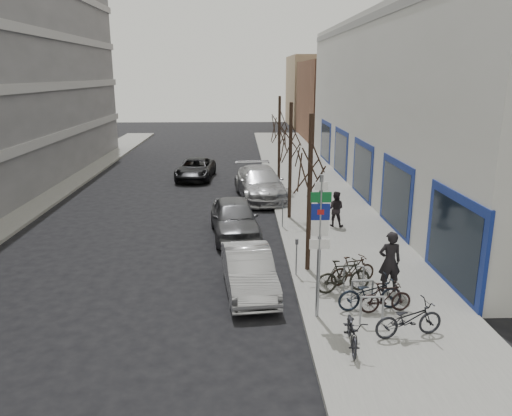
{
  "coord_description": "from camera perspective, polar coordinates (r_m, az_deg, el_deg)",
  "views": [
    {
      "loc": [
        0.27,
        -12.66,
        6.74
      ],
      "look_at": [
        0.85,
        4.87,
        2.0
      ],
      "focal_mm": 35.0,
      "sensor_mm": 36.0,
      "label": 1
    }
  ],
  "objects": [
    {
      "name": "sidewalk_east",
      "position": [
        24.0,
        8.33,
        -1.17
      ],
      "size": [
        5.0,
        70.0,
        0.15
      ],
      "primitive_type": "cube",
      "color": "slate",
      "rests_on": "ground"
    },
    {
      "name": "bike_near_right",
      "position": [
        14.81,
        14.61,
        -9.82
      ],
      "size": [
        1.58,
        0.64,
        0.93
      ],
      "primitive_type": "imported",
      "rotation": [
        0.0,
        0.0,
        1.69
      ],
      "color": "black",
      "rests_on": "sidewalk_east"
    },
    {
      "name": "meter_front",
      "position": [
        16.81,
        4.66,
        -5.19
      ],
      "size": [
        0.1,
        0.08,
        1.27
      ],
      "color": "gray",
      "rests_on": "sidewalk_east"
    },
    {
      "name": "pedestrian_far",
      "position": [
        22.38,
        9.06,
        -0.06
      ],
      "size": [
        0.69,
        0.58,
        1.61
      ],
      "primitive_type": "imported",
      "rotation": [
        0.0,
        0.0,
        2.79
      ],
      "color": "black",
      "rests_on": "sidewalk_east"
    },
    {
      "name": "lane_car",
      "position": [
        33.18,
        -6.92,
        4.46
      ],
      "size": [
        2.58,
        4.96,
        1.34
      ],
      "primitive_type": "imported",
      "rotation": [
        0.0,
        0.0,
        -0.08
      ],
      "color": "black",
      "rests_on": "ground"
    },
    {
      "name": "ground",
      "position": [
        14.34,
        -2.83,
        -12.92
      ],
      "size": [
        120.0,
        120.0,
        0.0
      ],
      "primitive_type": "plane",
      "color": "black",
      "rests_on": "ground"
    },
    {
      "name": "tree_mid",
      "position": [
        22.93,
        3.99,
        8.48
      ],
      "size": [
        1.8,
        1.8,
        5.5
      ],
      "color": "black",
      "rests_on": "ground"
    },
    {
      "name": "tree_far",
      "position": [
        29.37,
        2.7,
        9.95
      ],
      "size": [
        1.8,
        1.8,
        5.5
      ],
      "color": "black",
      "rests_on": "ground"
    },
    {
      "name": "tan_building_far",
      "position": [
        68.98,
        9.4,
        13.05
      ],
      "size": [
        13.0,
        12.0,
        9.0
      ],
      "primitive_type": "cube",
      "color": "#937A5B",
      "rests_on": "ground"
    },
    {
      "name": "bike_mid_curb",
      "position": [
        14.82,
        12.94,
        -9.18
      ],
      "size": [
        1.98,
        0.83,
        1.17
      ],
      "primitive_type": "imported",
      "rotation": [
        0.0,
        0.0,
        1.7
      ],
      "color": "black",
      "rests_on": "sidewalk_east"
    },
    {
      "name": "bike_far_curb",
      "position": [
        13.67,
        17.08,
        -11.73
      ],
      "size": [
        1.93,
        0.91,
        1.14
      ],
      "primitive_type": "imported",
      "rotation": [
        0.0,
        0.0,
        1.77
      ],
      "color": "black",
      "rests_on": "sidewalk_east"
    },
    {
      "name": "meter_mid",
      "position": [
        22.03,
        3.06,
        -0.23
      ],
      "size": [
        0.1,
        0.08,
        1.27
      ],
      "color": "gray",
      "rests_on": "sidewalk_east"
    },
    {
      "name": "pedestrian_near",
      "position": [
        16.01,
        15.03,
        -5.94
      ],
      "size": [
        0.73,
        0.49,
        1.95
      ],
      "primitive_type": "imported",
      "rotation": [
        0.0,
        0.0,
        3.17
      ],
      "color": "black",
      "rests_on": "sidewalk_east"
    },
    {
      "name": "bike_rack",
      "position": [
        15.01,
        12.03,
        -9.13
      ],
      "size": [
        0.66,
        2.26,
        0.83
      ],
      "color": "gray",
      "rests_on": "sidewalk_east"
    },
    {
      "name": "parked_car_back",
      "position": [
        27.68,
        0.48,
        2.85
      ],
      "size": [
        3.16,
        6.18,
        1.72
      ],
      "primitive_type": "imported",
      "rotation": [
        0.0,
        0.0,
        0.13
      ],
      "color": "#A3A3A8",
      "rests_on": "ground"
    },
    {
      "name": "tree_near",
      "position": [
        16.54,
        6.26,
        5.86
      ],
      "size": [
        1.8,
        1.8,
        5.5
      ],
      "color": "black",
      "rests_on": "ground"
    },
    {
      "name": "bike_near_left",
      "position": [
        12.89,
        10.99,
        -13.31
      ],
      "size": [
        0.68,
        1.71,
        1.02
      ],
      "primitive_type": "imported",
      "rotation": [
        0.0,
        0.0,
        -0.1
      ],
      "color": "black",
      "rests_on": "sidewalk_east"
    },
    {
      "name": "brick_building_far",
      "position": [
        54.25,
        11.93,
        11.9
      ],
      "size": [
        12.0,
        14.0,
        8.0
      ],
      "primitive_type": "cube",
      "color": "brown",
      "rests_on": "ground"
    },
    {
      "name": "parked_car_mid",
      "position": [
        21.25,
        -2.48,
        -1.12
      ],
      "size": [
        2.42,
        4.89,
        1.6
      ],
      "primitive_type": "imported",
      "rotation": [
        0.0,
        0.0,
        0.11
      ],
      "color": "#4D4E53",
      "rests_on": "ground"
    },
    {
      "name": "bike_far_inner",
      "position": [
        16.45,
        11.01,
        -6.93
      ],
      "size": [
        1.69,
        0.99,
        0.98
      ],
      "primitive_type": "imported",
      "rotation": [
        0.0,
        0.0,
        1.9
      ],
      "color": "black",
      "rests_on": "sidewalk_east"
    },
    {
      "name": "parked_car_front",
      "position": [
        15.95,
        -0.85,
        -7.17
      ],
      "size": [
        1.92,
        4.32,
        1.38
      ],
      "primitive_type": "imported",
      "rotation": [
        0.0,
        0.0,
        0.11
      ],
      "color": "#ADADB2",
      "rests_on": "ground"
    },
    {
      "name": "meter_back",
      "position": [
        27.35,
        2.09,
        2.81
      ],
      "size": [
        0.1,
        0.08,
        1.27
      ],
      "color": "gray",
      "rests_on": "sidewalk_east"
    },
    {
      "name": "bike_mid_inner",
      "position": [
        15.78,
        9.97,
        -7.62
      ],
      "size": [
        1.89,
        0.89,
        1.1
      ],
      "primitive_type": "imported",
      "rotation": [
        0.0,
        0.0,
        1.77
      ],
      "color": "black",
      "rests_on": "sidewalk_east"
    },
    {
      "name": "highway_sign_pole",
      "position": [
        13.52,
        7.28,
        -3.46
      ],
      "size": [
        0.55,
        0.1,
        4.2
      ],
      "color": "gray",
      "rests_on": "ground"
    }
  ]
}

